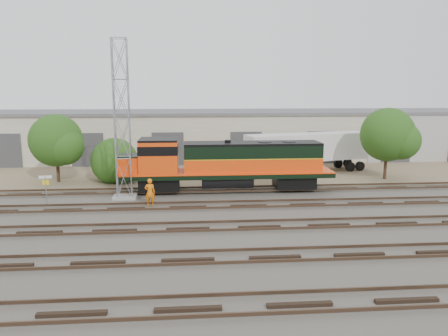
{
  "coord_description": "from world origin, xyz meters",
  "views": [
    {
      "loc": [
        -3.9,
        -26.28,
        7.71
      ],
      "look_at": [
        -1.42,
        4.0,
        2.2
      ],
      "focal_mm": 35.0,
      "sensor_mm": 36.0,
      "label": 1
    }
  ],
  "objects": [
    {
      "name": "tracks",
      "position": [
        0.0,
        -3.0,
        0.08
      ],
      "size": [
        80.0,
        20.4,
        0.28
      ],
      "color": "black",
      "rests_on": "ground"
    },
    {
      "name": "worker",
      "position": [
        -6.5,
        2.12,
        0.96
      ],
      "size": [
        0.72,
        0.49,
        1.92
      ],
      "primitive_type": "imported",
      "rotation": [
        0.0,
        0.0,
        3.1
      ],
      "color": "orange",
      "rests_on": "ground"
    },
    {
      "name": "ground",
      "position": [
        0.0,
        0.0,
        0.0
      ],
      "size": [
        140.0,
        140.0,
        0.0
      ],
      "primitive_type": "plane",
      "color": "#47423A",
      "rests_on": "ground"
    },
    {
      "name": "locomotive",
      "position": [
        -1.27,
        6.0,
        2.22
      ],
      "size": [
        15.93,
        2.79,
        3.83
      ],
      "color": "black",
      "rests_on": "tracks"
    },
    {
      "name": "sign_post",
      "position": [
        -13.52,
        3.25,
        1.42
      ],
      "size": [
        0.83,
        0.14,
        2.04
      ],
      "color": "gray",
      "rests_on": "ground"
    },
    {
      "name": "signal_tower",
      "position": [
        -8.51,
        4.72,
        5.39
      ],
      "size": [
        1.63,
        1.63,
        11.09
      ],
      "rotation": [
        0.0,
        0.0,
        0.06
      ],
      "color": "gray",
      "rests_on": "ground"
    },
    {
      "name": "dirt_strip",
      "position": [
        0.0,
        15.0,
        0.01
      ],
      "size": [
        80.0,
        16.0,
        0.02
      ],
      "primitive_type": "cube",
      "color": "#726047",
      "rests_on": "ground"
    },
    {
      "name": "semi_trailer",
      "position": [
        7.38,
        13.24,
        2.3
      ],
      "size": [
        12.08,
        5.3,
        3.65
      ],
      "rotation": [
        0.0,
        0.0,
        0.26
      ],
      "color": "silver",
      "rests_on": "ground"
    },
    {
      "name": "tree_west",
      "position": [
        -14.64,
        10.51,
        3.4
      ],
      "size": [
        4.57,
        4.35,
        5.69
      ],
      "color": "#382619",
      "rests_on": "ground"
    },
    {
      "name": "warehouse",
      "position": [
        0.04,
        22.98,
        2.65
      ],
      "size": [
        58.4,
        10.4,
        5.3
      ],
      "color": "beige",
      "rests_on": "ground"
    },
    {
      "name": "tree_east",
      "position": [
        13.25,
        9.36,
        3.76
      ],
      "size": [
        4.79,
        4.57,
        6.16
      ],
      "color": "#382619",
      "rests_on": "ground"
    },
    {
      "name": "tree_mid",
      "position": [
        -9.91,
        10.27,
        1.63
      ],
      "size": [
        4.12,
        3.93,
        3.93
      ],
      "color": "#382619",
      "rests_on": "ground"
    }
  ]
}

